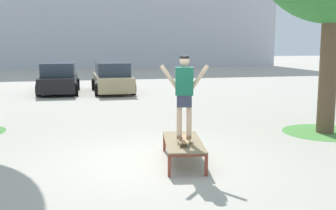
{
  "coord_description": "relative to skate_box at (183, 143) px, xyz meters",
  "views": [
    {
      "loc": [
        -1.53,
        -8.43,
        2.52
      ],
      "look_at": [
        0.58,
        1.24,
        1.0
      ],
      "focal_mm": 44.07,
      "sensor_mm": 36.0,
      "label": 1
    }
  ],
  "objects": [
    {
      "name": "grass_patch_near_right",
      "position": [
        4.61,
        1.96,
        -0.41
      ],
      "size": [
        2.33,
        2.33,
        0.01
      ],
      "primitive_type": "cylinder",
      "color": "#519342",
      "rests_on": "ground"
    },
    {
      "name": "car_black",
      "position": [
        -3.06,
        12.94,
        0.28
      ],
      "size": [
        2.02,
        4.25,
        1.5
      ],
      "color": "black",
      "rests_on": "ground"
    },
    {
      "name": "skateboard",
      "position": [
        -0.03,
        -0.17,
        0.12
      ],
      "size": [
        0.4,
        0.82,
        0.09
      ],
      "color": "#9E754C",
      "rests_on": "skate_box"
    },
    {
      "name": "skater",
      "position": [
        -0.03,
        -0.17,
        1.12
      ],
      "size": [
        0.99,
        0.37,
        1.69
      ],
      "color": "beige",
      "rests_on": "skateboard"
    },
    {
      "name": "ground_plane",
      "position": [
        -0.58,
        0.26,
        -0.41
      ],
      "size": [
        120.0,
        120.0,
        0.0
      ],
      "primitive_type": "plane",
      "color": "#B2AA9E"
    },
    {
      "name": "building_facade",
      "position": [
        -0.2,
        34.02,
        6.05
      ],
      "size": [
        36.6,
        4.0,
        12.93
      ],
      "primitive_type": "cube",
      "color": "silver",
      "rests_on": "ground"
    },
    {
      "name": "car_tan",
      "position": [
        -0.44,
        12.53,
        0.28
      ],
      "size": [
        1.98,
        4.23,
        1.5
      ],
      "color": "tan",
      "rests_on": "ground"
    },
    {
      "name": "skate_box",
      "position": [
        0.0,
        0.0,
        0.0
      ],
      "size": [
        1.04,
        1.99,
        0.46
      ],
      "color": "brown",
      "rests_on": "ground"
    }
  ]
}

